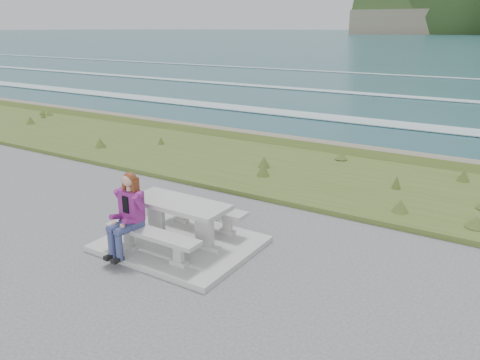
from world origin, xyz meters
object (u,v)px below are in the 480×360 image
object	(u,v)px
bench_seaward	(203,210)
seated_woman	(126,225)
picnic_table	(179,211)
bench_landward	(152,237)

from	to	relation	value
bench_seaward	seated_woman	world-z (taller)	seated_woman
seated_woman	picnic_table	bearing A→B (deg)	65.56
picnic_table	seated_woman	bearing A→B (deg)	-118.32
bench_landward	seated_woman	size ratio (longest dim) A/B	1.30
seated_woman	bench_seaward	bearing A→B (deg)	77.57
picnic_table	seated_woman	size ratio (longest dim) A/B	1.30
picnic_table	bench_seaward	size ratio (longest dim) A/B	1.00
picnic_table	bench_landward	distance (m)	0.74
bench_landward	bench_seaward	size ratio (longest dim) A/B	1.00
bench_seaward	seated_woman	distance (m)	1.60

